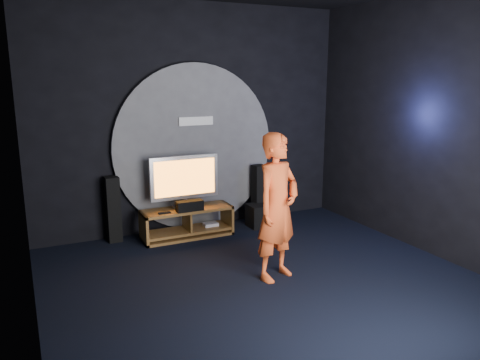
% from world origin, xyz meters
% --- Properties ---
extents(floor, '(5.00, 5.00, 0.00)m').
position_xyz_m(floor, '(0.00, 0.00, 0.00)').
color(floor, black).
rests_on(floor, ground).
extents(back_wall, '(5.00, 0.04, 3.50)m').
position_xyz_m(back_wall, '(0.00, 2.50, 1.75)').
color(back_wall, black).
rests_on(back_wall, ground).
extents(front_wall, '(5.00, 0.04, 3.50)m').
position_xyz_m(front_wall, '(0.00, -2.50, 1.75)').
color(front_wall, black).
rests_on(front_wall, ground).
extents(left_wall, '(0.04, 5.00, 3.50)m').
position_xyz_m(left_wall, '(-2.50, 0.00, 1.75)').
color(left_wall, black).
rests_on(left_wall, ground).
extents(right_wall, '(0.04, 5.00, 3.50)m').
position_xyz_m(right_wall, '(2.50, 0.00, 1.75)').
color(right_wall, black).
rests_on(right_wall, ground).
extents(wall_disc_panel, '(2.60, 0.11, 2.60)m').
position_xyz_m(wall_disc_panel, '(0.00, 2.44, 1.30)').
color(wall_disc_panel, '#515156').
rests_on(wall_disc_panel, ground).
extents(media_console, '(1.37, 0.45, 0.45)m').
position_xyz_m(media_console, '(-0.30, 2.05, 0.20)').
color(media_console, olive).
rests_on(media_console, ground).
extents(tv, '(1.06, 0.22, 0.79)m').
position_xyz_m(tv, '(-0.30, 2.12, 0.88)').
color(tv, '#B5B5BD').
rests_on(tv, media_console).
extents(center_speaker, '(0.40, 0.15, 0.15)m').
position_xyz_m(center_speaker, '(-0.30, 1.92, 0.53)').
color(center_speaker, black).
rests_on(center_speaker, media_console).
extents(remote, '(0.18, 0.05, 0.02)m').
position_xyz_m(remote, '(-0.69, 1.93, 0.46)').
color(remote, black).
rests_on(remote, media_console).
extents(tower_speaker_left, '(0.19, 0.22, 0.97)m').
position_xyz_m(tower_speaker_left, '(-1.33, 2.35, 0.49)').
color(tower_speaker_left, black).
rests_on(tower_speaker_left, ground).
extents(tower_speaker_right, '(0.19, 0.22, 0.97)m').
position_xyz_m(tower_speaker_right, '(1.01, 2.21, 0.49)').
color(tower_speaker_right, black).
rests_on(tower_speaker_right, ground).
extents(subwoofer, '(0.33, 0.33, 0.37)m').
position_xyz_m(subwoofer, '(0.91, 2.02, 0.18)').
color(subwoofer, black).
rests_on(subwoofer, ground).
extents(player, '(0.75, 0.63, 1.77)m').
position_xyz_m(player, '(0.19, 0.20, 0.88)').
color(player, '#DF4D1E').
rests_on(player, ground).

